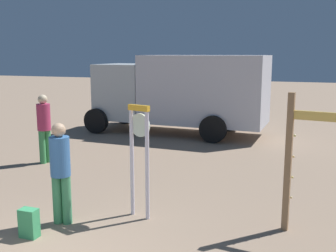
{
  "coord_description": "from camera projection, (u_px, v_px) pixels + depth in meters",
  "views": [
    {
      "loc": [
        3.29,
        -3.39,
        2.87
      ],
      "look_at": [
        0.23,
        5.38,
        1.2
      ],
      "focal_mm": 43.04,
      "sensor_mm": 36.0,
      "label": 1
    }
  ],
  "objects": [
    {
      "name": "person_near_clock",
      "position": [
        60.0,
        168.0,
        6.76
      ],
      "size": [
        0.33,
        0.33,
        1.75
      ],
      "color": "#418F5E",
      "rests_on": "ground_plane"
    },
    {
      "name": "arrow_sign",
      "position": [
        313.0,
        143.0,
        6.24
      ],
      "size": [
        1.09,
        0.33,
        2.28
      ],
      "color": "#99744F",
      "rests_on": "ground_plane"
    },
    {
      "name": "standing_clock",
      "position": [
        140.0,
        149.0,
        6.99
      ],
      "size": [
        0.43,
        0.21,
        2.01
      ],
      "color": "silver",
      "rests_on": "ground_plane"
    },
    {
      "name": "person_distant",
      "position": [
        44.0,
        125.0,
        10.58
      ],
      "size": [
        0.35,
        0.35,
        1.82
      ],
      "color": "#3C9553",
      "rests_on": "ground_plane"
    },
    {
      "name": "backpack",
      "position": [
        29.0,
        223.0,
        6.36
      ],
      "size": [
        0.29,
        0.23,
        0.47
      ],
      "color": "#3B9E62",
      "rests_on": "ground_plane"
    },
    {
      "name": "box_truck_near",
      "position": [
        183.0,
        91.0,
        14.44
      ],
      "size": [
        6.45,
        2.7,
        2.82
      ],
      "color": "silver",
      "rests_on": "ground_plane"
    }
  ]
}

